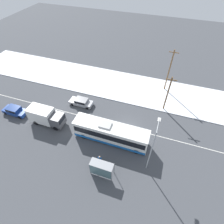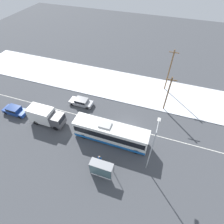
# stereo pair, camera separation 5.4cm
# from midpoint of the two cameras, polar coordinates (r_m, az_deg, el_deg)

# --- Properties ---
(ground_plane) EXTENTS (120.00, 120.00, 0.00)m
(ground_plane) POSITION_cam_midpoint_polar(r_m,az_deg,el_deg) (30.11, 4.84, -5.17)
(ground_plane) COLOR #424449
(snow_lot) EXTENTS (80.00, 10.12, 0.12)m
(snow_lot) POSITION_cam_midpoint_polar(r_m,az_deg,el_deg) (37.82, 9.29, 7.22)
(snow_lot) COLOR white
(snow_lot) RESTS_ON ground_plane
(lane_marking_center) EXTENTS (60.00, 0.12, 0.00)m
(lane_marking_center) POSITION_cam_midpoint_polar(r_m,az_deg,el_deg) (30.11, 4.84, -5.17)
(lane_marking_center) COLOR silver
(lane_marking_center) RESTS_ON ground_plane
(city_bus) EXTENTS (11.68, 2.57, 3.48)m
(city_bus) POSITION_cam_midpoint_polar(r_m,az_deg,el_deg) (27.19, -0.46, -6.87)
(city_bus) COLOR white
(city_bus) RESTS_ON ground_plane
(box_truck) EXTENTS (6.09, 2.30, 3.10)m
(box_truck) POSITION_cam_midpoint_polar(r_m,az_deg,el_deg) (31.59, -20.89, -1.21)
(box_truck) COLOR silver
(box_truck) RESTS_ON ground_plane
(sedan_car) EXTENTS (4.46, 1.80, 1.39)m
(sedan_car) POSITION_cam_midpoint_polar(r_m,az_deg,el_deg) (33.93, -10.05, 3.34)
(sedan_car) COLOR #9E9EA3
(sedan_car) RESTS_ON ground_plane
(parked_car_near_truck) EXTENTS (4.43, 1.80, 1.49)m
(parked_car_near_truck) POSITION_cam_midpoint_polar(r_m,az_deg,el_deg) (36.31, -29.25, 0.48)
(parked_car_near_truck) COLOR navy
(parked_car_near_truck) RESTS_ON ground_plane
(pedestrian_at_stop) EXTENTS (0.59, 0.26, 1.63)m
(pedestrian_at_stop) POSITION_cam_midpoint_polar(r_m,az_deg,el_deg) (25.64, -4.08, -14.97)
(pedestrian_at_stop) COLOR #23232D
(pedestrian_at_stop) RESTS_ON ground_plane
(bus_shelter) EXTENTS (3.13, 1.20, 2.40)m
(bus_shelter) POSITION_cam_midpoint_polar(r_m,az_deg,el_deg) (24.17, -3.68, -17.99)
(bus_shelter) COLOR gray
(bus_shelter) RESTS_ON ground_plane
(streetlamp) EXTENTS (0.36, 2.46, 8.30)m
(streetlamp) POSITION_cam_midpoint_polar(r_m,az_deg,el_deg) (22.34, 13.03, -10.53)
(streetlamp) COLOR #9EA3A8
(streetlamp) RESTS_ON ground_plane
(utility_pole_roadside) EXTENTS (1.80, 0.24, 7.15)m
(utility_pole_roadside) POSITION_cam_midpoint_polar(r_m,az_deg,el_deg) (32.09, 17.66, 5.81)
(utility_pole_roadside) COLOR brown
(utility_pole_roadside) RESTS_ON ground_plane
(utility_pole_snowlot) EXTENTS (1.80, 0.24, 8.82)m
(utility_pole_snowlot) POSITION_cam_midpoint_polar(r_m,az_deg,el_deg) (36.65, 18.13, 12.80)
(utility_pole_snowlot) COLOR brown
(utility_pole_snowlot) RESTS_ON ground_plane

